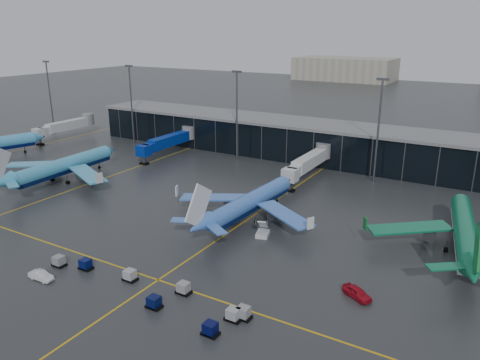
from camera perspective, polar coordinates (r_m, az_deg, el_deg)
The scene contains 12 objects.
ground at distance 89.99m, azimuth -8.66°, elevation -6.20°, with size 600.00×600.00×0.00m, color #282B2D.
terminal_pier at distance 139.20m, azimuth 7.50°, elevation 4.93°, with size 142.00×17.00×10.70m.
jet_bridges at distance 141.32m, azimuth -8.86°, elevation 4.70°, with size 94.00×27.50×7.20m.
flood_masts at distance 124.76m, azimuth 7.57°, elevation 7.35°, with size 203.00×0.50×25.50m.
taxi_lines at distance 92.67m, azimuth 0.33°, elevation -5.23°, with size 220.00×120.00×0.02m.
airliner_arkefly at distance 124.35m, azimuth -20.74°, elevation 2.65°, with size 35.00×39.86×12.25m, color #40A3D3, non-canonical shape.
airliner_klm_near at distance 92.98m, azimuth 1.34°, elevation -1.44°, with size 32.18×36.65×11.26m, color #4277DA, non-canonical shape.
airliner_aer_lingus at distance 88.33m, azimuth 25.91°, elevation -4.23°, with size 33.69×38.36×11.79m, color #0D7049, non-canonical shape.
baggage_carts at distance 69.62m, azimuth -10.06°, elevation -13.27°, with size 35.06×7.53×1.70m.
mobile_airstair at distance 86.92m, azimuth 2.79°, elevation -6.34°, with size 3.01×3.69×3.45m.
service_van_red at distance 70.37m, azimuth 14.09°, elevation -13.16°, with size 1.90×4.73×1.61m, color #AC0D1E.
service_van_white at distance 78.79m, azimuth -23.09°, elevation -10.67°, with size 1.48×4.24×1.40m, color silver.
Camera 1 is at (52.89, -62.93, 36.61)m, focal length 35.00 mm.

